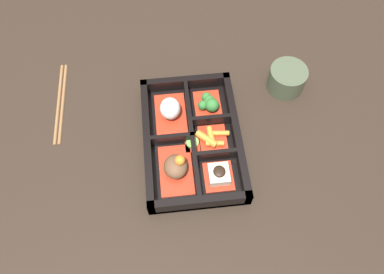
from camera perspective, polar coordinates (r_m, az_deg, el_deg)
The scene contains 11 objects.
ground_plane at distance 0.77m, azimuth 0.00°, elevation -0.90°, with size 3.00×3.00×0.00m, color black.
bento_base at distance 0.76m, azimuth 0.00°, elevation -0.72°, with size 0.28×0.19×0.01m.
bento_rim at distance 0.75m, azimuth 0.16°, elevation -0.20°, with size 0.28×0.19×0.04m.
bowl_stew at distance 0.71m, azimuth -2.45°, elevation -4.64°, with size 0.11×0.06×0.05m.
bowl_rice at distance 0.77m, azimuth -3.33°, elevation 4.05°, with size 0.11×0.06×0.05m.
bowl_tofu at distance 0.71m, azimuth 4.11°, elevation -5.77°, with size 0.06×0.06×0.03m.
bowl_carrots at distance 0.75m, azimuth 3.05°, elevation -0.25°, with size 0.06×0.07×0.02m.
bowl_greens at distance 0.79m, azimuth 2.56°, elevation 5.14°, with size 0.07×0.06×0.03m.
bowl_pickles at distance 0.75m, azimuth 0.31°, elevation -0.95°, with size 0.04×0.03×0.01m.
tea_cup at distance 0.85m, azimuth 14.27°, elevation 8.69°, with size 0.08×0.08×0.05m.
chopsticks at distance 0.86m, azimuth -19.43°, elevation 5.05°, with size 0.21×0.02×0.01m.
Camera 1 is at (-0.35, 0.04, 0.68)m, focal length 35.00 mm.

